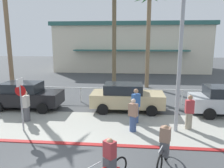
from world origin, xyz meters
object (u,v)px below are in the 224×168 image
at_px(pedestrian_3, 133,117).
at_px(stop_sign_bike_lane, 21,97).
at_px(car_tan_2, 126,97).
at_px(pedestrian_1, 136,107).
at_px(pedestrian_2, 26,108).
at_px(pedestrian_0, 189,114).
at_px(palm_tree_3, 149,22).
at_px(palm_tree_1, 5,6).
at_px(streetlight_curb, 182,40).
at_px(palm_tree_2, 114,4).
at_px(cyclist_black_1, 164,147).
at_px(cyclist_red_0, 109,163).
at_px(car_black_1, 25,95).

bearing_deg(pedestrian_3, stop_sign_bike_lane, -175.50).
distance_m(car_tan_2, pedestrian_1, 2.06).
relative_size(stop_sign_bike_lane, pedestrian_1, 1.39).
height_order(car_tan_2, pedestrian_2, car_tan_2).
xyz_separation_m(pedestrian_0, pedestrian_1, (-2.58, 0.58, 0.07)).
distance_m(palm_tree_3, pedestrian_0, 10.90).
relative_size(car_tan_2, pedestrian_3, 2.72).
height_order(palm_tree_1, pedestrian_1, palm_tree_1).
xyz_separation_m(streetlight_curb, pedestrian_0, (0.67, 0.56, -3.48)).
bearing_deg(streetlight_curb, palm_tree_3, 94.18).
xyz_separation_m(palm_tree_2, pedestrian_1, (1.82, -8.13, -6.40)).
xyz_separation_m(palm_tree_3, pedestrian_3, (-1.30, -10.11, -5.08)).
distance_m(streetlight_curb, palm_tree_1, 14.67).
bearing_deg(cyclist_black_1, palm_tree_3, 88.98).
height_order(palm_tree_2, pedestrian_1, palm_tree_2).
height_order(stop_sign_bike_lane, pedestrian_0, stop_sign_bike_lane).
relative_size(cyclist_red_0, cyclist_black_1, 0.87).
height_order(streetlight_curb, car_black_1, streetlight_curb).
relative_size(palm_tree_2, cyclist_red_0, 6.69).
bearing_deg(palm_tree_1, palm_tree_3, 12.61).
distance_m(palm_tree_2, pedestrian_1, 10.51).
height_order(car_black_1, cyclist_black_1, car_black_1).
distance_m(palm_tree_2, car_tan_2, 8.96).
height_order(stop_sign_bike_lane, pedestrian_1, stop_sign_bike_lane).
distance_m(pedestrian_1, pedestrian_2, 5.80).
bearing_deg(car_black_1, palm_tree_2, 51.26).
relative_size(palm_tree_3, pedestrian_2, 4.91).
height_order(palm_tree_3, cyclist_red_0, palm_tree_3).
distance_m(streetlight_curb, pedestrian_3, 4.08).
relative_size(car_black_1, cyclist_red_0, 2.93).
height_order(palm_tree_2, pedestrian_3, palm_tree_2).
height_order(palm_tree_2, pedestrian_2, palm_tree_2).
height_order(streetlight_curb, pedestrian_1, streetlight_curb).
distance_m(car_tan_2, pedestrian_2, 5.74).
xyz_separation_m(pedestrian_0, pedestrian_3, (-2.71, -0.54, -0.05)).
distance_m(palm_tree_2, pedestrian_0, 11.71).
bearing_deg(palm_tree_3, streetlight_curb, -85.82).
xyz_separation_m(pedestrian_1, pedestrian_3, (-0.13, -1.13, -0.12)).
xyz_separation_m(palm_tree_3, car_tan_2, (-1.70, -7.00, -4.96)).
xyz_separation_m(cyclist_red_0, pedestrian_1, (0.86, 5.09, 0.17)).
height_order(palm_tree_1, palm_tree_3, palm_tree_1).
xyz_separation_m(streetlight_curb, car_black_1, (-8.81, 2.94, -3.41)).
height_order(cyclist_red_0, pedestrian_3, pedestrian_3).
bearing_deg(cyclist_black_1, palm_tree_2, 102.89).
bearing_deg(pedestrian_0, palm_tree_1, 151.68).
height_order(streetlight_curb, pedestrian_3, streetlight_curb).
distance_m(car_black_1, cyclist_black_1, 9.69).
relative_size(palm_tree_1, pedestrian_2, 5.90).
height_order(palm_tree_2, palm_tree_3, palm_tree_2).
relative_size(pedestrian_1, pedestrian_2, 1.10).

